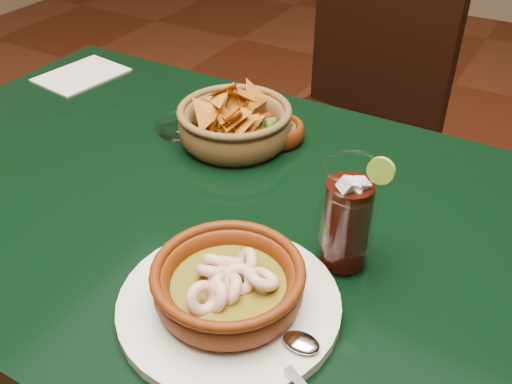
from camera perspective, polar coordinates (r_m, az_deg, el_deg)
The scene contains 8 objects.
dining_table at distance 1.01m, azimuth -6.35°, elevation -4.44°, with size 1.20×0.80×0.75m.
dining_chair at distance 1.60m, azimuth 8.90°, elevation 6.77°, with size 0.55×0.55×0.98m.
shrimp_plate at distance 0.72m, azimuth -2.73°, elevation -9.70°, with size 0.37×0.28×0.08m.
chip_basket at distance 1.06m, azimuth -2.14°, elevation 6.87°, with size 0.24×0.24×0.14m.
guacamole_ramekin at distance 1.07m, azimuth 2.10°, elevation 6.10°, with size 0.12×0.12×0.04m.
cola_drink at distance 0.77m, azimuth 9.11°, elevation -2.53°, with size 0.16×0.16×0.18m.
glass_ashtray at distance 1.11m, azimuth -7.47°, elevation 6.62°, with size 0.11×0.11×0.03m.
paper_menu at distance 1.40m, azimuth -17.06°, elevation 11.13°, with size 0.16×0.20×0.00m.
Camera 1 is at (0.48, -0.61, 1.30)m, focal length 40.00 mm.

